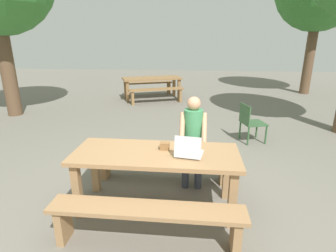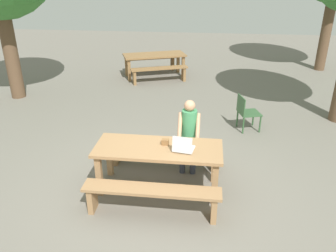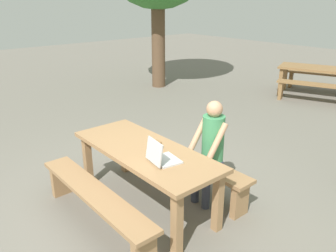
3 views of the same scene
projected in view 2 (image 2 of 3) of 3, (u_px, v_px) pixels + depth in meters
The scene contains 11 objects.
ground_plane at pixel (159, 187), 5.56m from camera, with size 30.00×30.00×0.00m, color slate.
picnic_table_front at pixel (158, 153), 5.30m from camera, with size 1.97×0.78×0.75m.
bench_near at pixel (152, 195), 4.80m from camera, with size 1.96×0.30×0.45m.
bench_far at pixel (164, 149), 6.03m from camera, with size 1.96×0.30×0.45m.
laptop at pixel (183, 147), 5.11m from camera, with size 0.34×0.33×0.26m.
small_pouch at pixel (165, 142), 5.31m from camera, with size 0.11×0.08×0.09m.
person_seated at pixel (189, 131), 5.78m from camera, with size 0.37×0.39×1.28m.
plastic_chair at pixel (246, 112), 7.40m from camera, with size 0.54×0.54×0.78m.
picnic_table_mid at pixel (155, 57), 11.05m from camera, with size 2.13×1.47×0.74m.
bench_mid_south at pixel (159, 71), 10.56m from camera, with size 1.76×0.92×0.48m.
bench_mid_north at pixel (150, 61), 11.77m from camera, with size 1.76×0.92×0.48m.
Camera 2 is at (0.70, -4.58, 3.24)m, focal length 36.41 mm.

